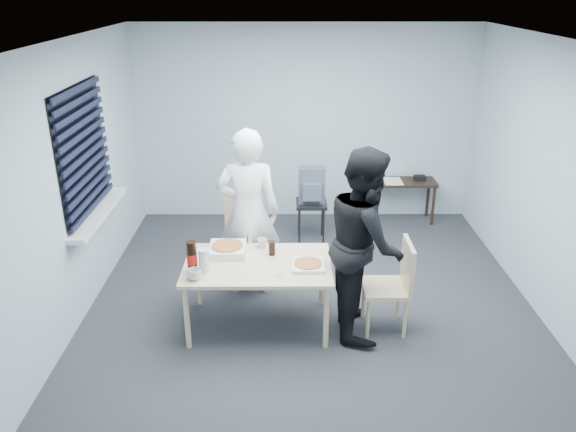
{
  "coord_description": "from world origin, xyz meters",
  "views": [
    {
      "loc": [
        -0.25,
        -4.88,
        3.06
      ],
      "look_at": [
        -0.24,
        0.1,
        0.97
      ],
      "focal_mm": 35.0,
      "sensor_mm": 36.0,
      "label": 1
    }
  ],
  "objects_px": {
    "chair_far": "(243,230)",
    "backpack": "(312,186)",
    "side_table": "(403,186)",
    "soda_bottle": "(192,257)",
    "dining_table": "(258,269)",
    "chair_right": "(395,280)",
    "person_white": "(248,213)",
    "mug_a": "(194,274)",
    "person_black": "(365,242)",
    "mug_b": "(262,243)",
    "stool": "(311,210)"
  },
  "relations": [
    {
      "from": "chair_far",
      "to": "backpack",
      "type": "bearing_deg",
      "value": 46.07
    },
    {
      "from": "side_table",
      "to": "soda_bottle",
      "type": "height_order",
      "value": "soda_bottle"
    },
    {
      "from": "dining_table",
      "to": "chair_right",
      "type": "xyz_separation_m",
      "value": [
        1.27,
        -0.06,
        -0.09
      ]
    },
    {
      "from": "person_white",
      "to": "soda_bottle",
      "type": "height_order",
      "value": "person_white"
    },
    {
      "from": "mug_a",
      "to": "soda_bottle",
      "type": "distance_m",
      "value": 0.18
    },
    {
      "from": "side_table",
      "to": "mug_a",
      "type": "relative_size",
      "value": 7.05
    },
    {
      "from": "side_table",
      "to": "soda_bottle",
      "type": "bearing_deg",
      "value": -131.76
    },
    {
      "from": "person_white",
      "to": "person_black",
      "type": "distance_m",
      "value": 1.3
    },
    {
      "from": "chair_right",
      "to": "backpack",
      "type": "distance_m",
      "value": 2.08
    },
    {
      "from": "mug_b",
      "to": "side_table",
      "type": "bearing_deg",
      "value": 50.75
    },
    {
      "from": "backpack",
      "to": "mug_a",
      "type": "distance_m",
      "value": 2.46
    },
    {
      "from": "dining_table",
      "to": "backpack",
      "type": "bearing_deg",
      "value": 73.01
    },
    {
      "from": "person_black",
      "to": "dining_table",
      "type": "bearing_deg",
      "value": 88.24
    },
    {
      "from": "dining_table",
      "to": "person_black",
      "type": "xyz_separation_m",
      "value": [
        0.97,
        -0.03,
        0.29
      ]
    },
    {
      "from": "dining_table",
      "to": "soda_bottle",
      "type": "relative_size",
      "value": 4.62
    },
    {
      "from": "person_black",
      "to": "stool",
      "type": "xyz_separation_m",
      "value": [
        -0.4,
        1.93,
        -0.47
      ]
    },
    {
      "from": "person_white",
      "to": "mug_b",
      "type": "xyz_separation_m",
      "value": [
        0.15,
        -0.34,
        -0.18
      ]
    },
    {
      "from": "chair_far",
      "to": "soda_bottle",
      "type": "distance_m",
      "value": 1.31
    },
    {
      "from": "mug_a",
      "to": "mug_b",
      "type": "distance_m",
      "value": 0.85
    },
    {
      "from": "person_black",
      "to": "soda_bottle",
      "type": "bearing_deg",
      "value": 94.72
    },
    {
      "from": "person_white",
      "to": "stool",
      "type": "relative_size",
      "value": 3.37
    },
    {
      "from": "chair_far",
      "to": "person_black",
      "type": "relative_size",
      "value": 0.5
    },
    {
      "from": "dining_table",
      "to": "chair_far",
      "type": "xyz_separation_m",
      "value": [
        -0.21,
        1.07,
        -0.09
      ]
    },
    {
      "from": "soda_bottle",
      "to": "dining_table",
      "type": "bearing_deg",
      "value": 15.37
    },
    {
      "from": "person_black",
      "to": "person_white",
      "type": "bearing_deg",
      "value": 57.5
    },
    {
      "from": "person_black",
      "to": "soda_bottle",
      "type": "distance_m",
      "value": 1.56
    },
    {
      "from": "stool",
      "to": "dining_table",
      "type": "bearing_deg",
      "value": -106.87
    },
    {
      "from": "chair_right",
      "to": "person_black",
      "type": "xyz_separation_m",
      "value": [
        -0.3,
        0.03,
        0.37
      ]
    },
    {
      "from": "person_black",
      "to": "backpack",
      "type": "distance_m",
      "value": 1.96
    },
    {
      "from": "person_black",
      "to": "stool",
      "type": "distance_m",
      "value": 2.03
    },
    {
      "from": "dining_table",
      "to": "chair_far",
      "type": "height_order",
      "value": "chair_far"
    },
    {
      "from": "person_black",
      "to": "mug_a",
      "type": "bearing_deg",
      "value": 100.19
    },
    {
      "from": "dining_table",
      "to": "chair_right",
      "type": "distance_m",
      "value": 1.28
    },
    {
      "from": "person_white",
      "to": "mug_b",
      "type": "distance_m",
      "value": 0.41
    },
    {
      "from": "stool",
      "to": "mug_a",
      "type": "distance_m",
      "value": 2.49
    },
    {
      "from": "chair_right",
      "to": "person_black",
      "type": "distance_m",
      "value": 0.48
    },
    {
      "from": "chair_far",
      "to": "stool",
      "type": "relative_size",
      "value": 1.69
    },
    {
      "from": "chair_far",
      "to": "side_table",
      "type": "xyz_separation_m",
      "value": [
        2.06,
        1.49,
        -0.01
      ]
    },
    {
      "from": "person_white",
      "to": "chair_right",
      "type": "bearing_deg",
      "value": 152.43
    },
    {
      "from": "chair_far",
      "to": "stool",
      "type": "distance_m",
      "value": 1.15
    },
    {
      "from": "chair_right",
      "to": "stool",
      "type": "relative_size",
      "value": 1.69
    },
    {
      "from": "chair_right",
      "to": "soda_bottle",
      "type": "xyz_separation_m",
      "value": [
        -1.85,
        -0.1,
        0.29
      ]
    },
    {
      "from": "side_table",
      "to": "stool",
      "type": "distance_m",
      "value": 1.43
    },
    {
      "from": "side_table",
      "to": "backpack",
      "type": "relative_size",
      "value": 1.92
    },
    {
      "from": "mug_a",
      "to": "chair_right",
      "type": "bearing_deg",
      "value": 7.67
    },
    {
      "from": "chair_right",
      "to": "side_table",
      "type": "height_order",
      "value": "chair_right"
    },
    {
      "from": "side_table",
      "to": "stool",
      "type": "height_order",
      "value": "side_table"
    },
    {
      "from": "stool",
      "to": "soda_bottle",
      "type": "height_order",
      "value": "soda_bottle"
    },
    {
      "from": "chair_right",
      "to": "soda_bottle",
      "type": "bearing_deg",
      "value": -176.92
    },
    {
      "from": "mug_b",
      "to": "chair_far",
      "type": "bearing_deg",
      "value": 108.25
    }
  ]
}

